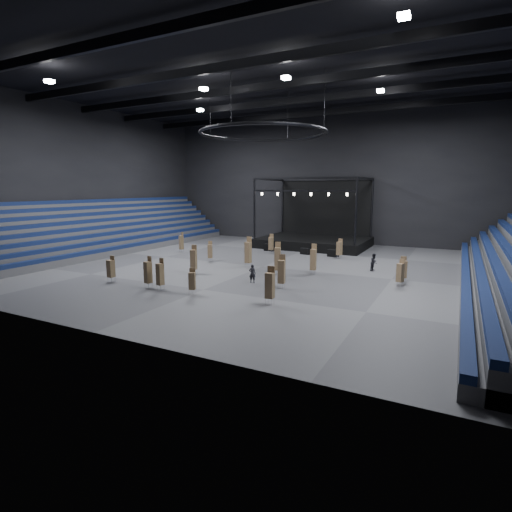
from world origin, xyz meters
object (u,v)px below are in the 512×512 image
at_px(chair_stack_9, 181,242).
at_px(chair_stack_10, 210,251).
at_px(chair_stack_1, 282,271).
at_px(chair_stack_5, 270,285).
at_px(chair_stack_14, 148,272).
at_px(flight_case_mid, 305,251).
at_px(chair_stack_15, 278,258).
at_px(chair_stack_12, 271,243).
at_px(stage, 315,235).
at_px(chair_stack_2, 400,272).
at_px(chair_stack_13, 403,269).
at_px(chair_stack_3, 111,268).
at_px(flight_case_left, 269,247).
at_px(chair_stack_6, 339,248).
at_px(chair_stack_4, 192,280).
at_px(flight_case_right, 333,253).
at_px(crew_member, 374,262).
at_px(chair_stack_8, 194,259).
at_px(man_center, 252,274).
at_px(chair_stack_0, 160,274).
at_px(chair_stack_7, 313,259).
at_px(chair_stack_11, 248,252).

xyz_separation_m(chair_stack_9, chair_stack_10, (6.69, -3.71, -0.11)).
height_order(chair_stack_1, chair_stack_10, chair_stack_1).
bearing_deg(chair_stack_5, chair_stack_14, 178.21).
bearing_deg(flight_case_mid, chair_stack_15, -81.78).
xyz_separation_m(chair_stack_1, chair_stack_12, (-8.06, 15.31, -0.15)).
distance_m(stage, chair_stack_10, 17.47).
distance_m(chair_stack_2, chair_stack_13, 1.51).
xyz_separation_m(flight_case_mid, chair_stack_5, (5.14, -20.83, 1.01)).
bearing_deg(chair_stack_3, chair_stack_10, 82.94).
distance_m(flight_case_left, chair_stack_6, 9.52).
xyz_separation_m(flight_case_mid, chair_stack_3, (-9.53, -20.96, 0.82)).
height_order(flight_case_left, flight_case_mid, flight_case_left).
bearing_deg(chair_stack_9, chair_stack_12, 45.75).
height_order(chair_stack_10, chair_stack_13, chair_stack_10).
bearing_deg(chair_stack_6, stage, 137.31).
relative_size(chair_stack_3, chair_stack_15, 0.74).
bearing_deg(chair_stack_4, chair_stack_14, 156.24).
distance_m(flight_case_mid, flight_case_right, 3.48).
distance_m(chair_stack_6, crew_member, 6.94).
bearing_deg(chair_stack_8, chair_stack_1, -22.61).
bearing_deg(chair_stack_12, chair_stack_1, -68.67).
bearing_deg(crew_member, chair_stack_4, 159.29).
height_order(chair_stack_6, man_center, chair_stack_6).
bearing_deg(chair_stack_3, chair_stack_9, 109.42).
relative_size(flight_case_right, chair_stack_8, 0.45).
xyz_separation_m(chair_stack_9, chair_stack_13, (26.48, -4.55, -0.09)).
height_order(stage, crew_member, stage).
xyz_separation_m(chair_stack_1, chair_stack_2, (8.23, 4.89, -0.22)).
relative_size(flight_case_mid, chair_stack_8, 0.41).
bearing_deg(chair_stack_8, chair_stack_12, 69.87).
relative_size(chair_stack_5, chair_stack_10, 1.19).
bearing_deg(chair_stack_12, chair_stack_6, -6.43).
height_order(chair_stack_0, chair_stack_7, chair_stack_7).
xyz_separation_m(chair_stack_2, chair_stack_10, (-19.75, 2.35, -0.01)).
bearing_deg(chair_stack_13, chair_stack_15, 173.03).
bearing_deg(crew_member, man_center, 153.92).
relative_size(chair_stack_4, chair_stack_10, 0.89).
relative_size(stage, chair_stack_0, 5.63).
height_order(chair_stack_5, chair_stack_6, chair_stack_5).
relative_size(flight_case_left, chair_stack_9, 0.52).
height_order(chair_stack_12, crew_member, chair_stack_12).
bearing_deg(chair_stack_2, chair_stack_15, -153.54).
height_order(chair_stack_0, chair_stack_14, chair_stack_14).
distance_m(chair_stack_3, chair_stack_4, 8.42).
xyz_separation_m(flight_case_mid, crew_member, (9.21, -6.11, 0.46)).
bearing_deg(chair_stack_10, man_center, -59.45).
height_order(chair_stack_11, chair_stack_14, chair_stack_11).
bearing_deg(flight_case_left, chair_stack_13, -31.18).
bearing_deg(chair_stack_4, chair_stack_1, 18.42).
relative_size(chair_stack_4, crew_member, 1.19).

